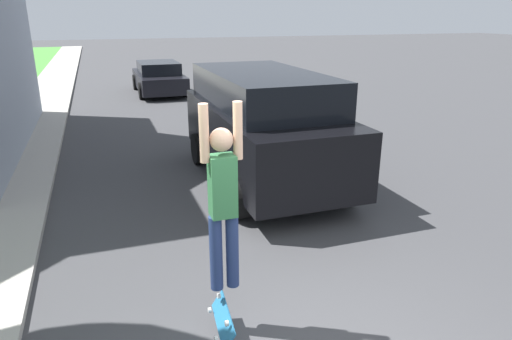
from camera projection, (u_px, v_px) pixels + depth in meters
sidewalk at (1, 190)px, 8.51m from camera, size 1.80×80.00×0.10m
suv_parked at (263, 124)px, 8.76m from camera, size 2.16×4.86×2.14m
car_down_street at (159, 78)px, 18.86m from camera, size 1.90×4.24×1.29m
skateboarder at (223, 198)px, 4.39m from camera, size 0.41×0.22×1.92m
skateboard at (222, 318)px, 4.55m from camera, size 0.26×0.82×0.28m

